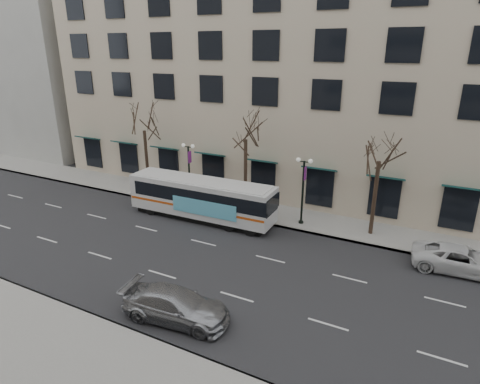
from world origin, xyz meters
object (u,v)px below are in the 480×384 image
Objects in this scene: tree_far_mid at (246,127)px; silver_car at (176,305)px; tree_far_right at (381,147)px; city_bus at (202,198)px; white_pickup at (461,259)px; lamp_post_right at (303,188)px; lamp_post_left at (189,170)px; tree_far_left at (143,120)px.

tree_far_mid is 1.57× the size of silver_car.
tree_far_right reaches higher than silver_car.
white_pickup is at bearing 0.13° from city_bus.
tree_far_mid reaches higher than lamp_post_right.
lamp_post_left is at bearing 180.00° from lamp_post_right.
city_bus is (-2.24, -3.00, -5.16)m from tree_far_mid.
lamp_post_left is at bearing 80.37° from white_pickup.
tree_far_right is 1.55× the size of lamp_post_right.
white_pickup is (17.89, 0.40, -0.98)m from city_bus.
tree_far_right is 1.48× the size of silver_car.
city_bus is (-12.24, -3.00, -4.68)m from tree_far_right.
city_bus reaches higher than silver_car.
tree_far_right is at bearing 0.00° from tree_far_left.
lamp_post_left is 15.94m from silver_car.
tree_far_left is at bearing 177.71° from lamp_post_right.
tree_far_mid is at bearing 5.96° from silver_car.
tree_far_right is at bearing 2.29° from lamp_post_left.
city_bus is (2.76, -2.40, -1.20)m from lamp_post_left.
silver_car is at bearing -115.72° from tree_far_right.
white_pickup is (10.65, -2.00, -2.18)m from lamp_post_right.
tree_far_mid is 1.06× the size of tree_far_right.
lamp_post_left is 1.00× the size of lamp_post_right.
lamp_post_left is 3.85m from city_bus.
tree_far_left is 1.54× the size of silver_car.
silver_car is at bearing -46.86° from tree_far_left.
city_bus is 12.40m from silver_car.
city_bus is 17.92m from white_pickup.
silver_car is at bearing -97.60° from lamp_post_right.
silver_car is (-6.79, -14.10, -5.63)m from tree_far_right.
lamp_post_right is at bearing 0.00° from lamp_post_left.
city_bus is at bearing -41.07° from lamp_post_left.
lamp_post_right is at bearing -6.83° from tree_far_mid.
tree_far_right reaches higher than lamp_post_left.
lamp_post_left is (5.01, -0.60, -3.75)m from tree_far_left.
white_pickup is at bearing -10.64° from lamp_post_right.
tree_far_left reaches higher than white_pickup.
tree_far_right is at bearing 61.21° from white_pickup.
tree_far_left reaches higher than lamp_post_left.
silver_car is (3.21, -14.10, -6.12)m from tree_far_mid.
lamp_post_right is 0.96× the size of silver_car.
tree_far_right is 16.63m from silver_car.
silver_car is at bearing -58.72° from lamp_post_left.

